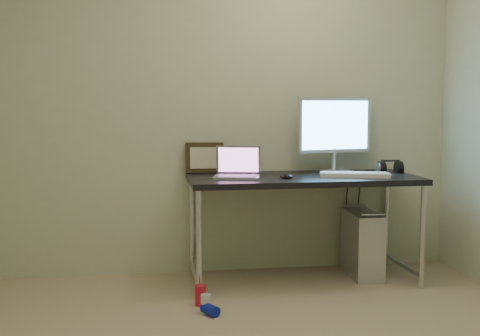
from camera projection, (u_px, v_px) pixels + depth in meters
name	position (u px, v px, depth m)	size (l,w,h in m)	color
wall_back	(221.00, 104.00, 4.42)	(3.50, 0.02, 2.50)	beige
desk	(303.00, 187.00, 4.22)	(1.60, 0.70, 0.75)	black
tower_computer	(362.00, 244.00, 4.38)	(0.22, 0.46, 0.50)	silver
cable_a	(345.00, 216.00, 4.60)	(0.01, 0.01, 0.70)	black
cable_b	(357.00, 218.00, 4.60)	(0.01, 0.01, 0.72)	black
can_red	(201.00, 295.00, 3.74)	(0.07, 0.07, 0.13)	red
can_white	(206.00, 304.00, 3.61)	(0.06, 0.06, 0.11)	silver
can_blue	(210.00, 310.00, 3.57)	(0.07, 0.07, 0.12)	#0E1DA1
laptop	(238.00, 170.00, 4.11)	(0.36, 0.32, 0.21)	silver
monitor	(335.00, 129.00, 4.41)	(0.58, 0.22, 0.55)	silver
keyboard	(355.00, 175.00, 4.16)	(0.47, 0.15, 0.03)	white
mouse_right	(385.00, 173.00, 4.18)	(0.07, 0.12, 0.04)	black
mouse_left	(286.00, 175.00, 4.08)	(0.08, 0.12, 0.04)	black
headphones	(390.00, 168.00, 4.41)	(0.18, 0.11, 0.12)	black
picture_frame	(204.00, 158.00, 4.38)	(0.28, 0.03, 0.22)	black
webcam	(244.00, 161.00, 4.42)	(0.04, 0.04, 0.11)	silver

